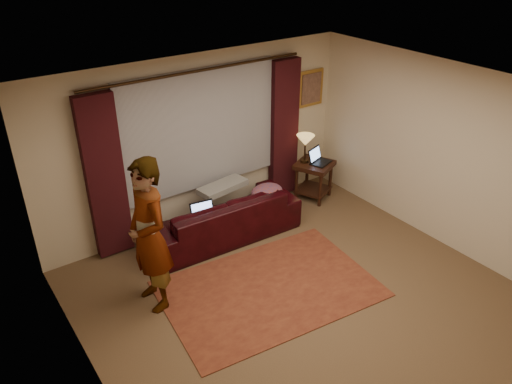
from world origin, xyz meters
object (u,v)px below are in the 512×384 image
Objects in this scene: tiffany_lamp at (305,149)px; person at (149,236)px; laptop_sofa at (205,214)px; end_table at (313,180)px; sofa at (221,209)px; laptop_table at (321,156)px.

tiffany_lamp is 3.39m from person.
laptop_sofa is 0.58× the size of end_table.
laptop_table is at bearing -175.89° from sofa.
sofa is 6.13× the size of laptop_sofa.
sofa is 1.72m from person.
sofa is 2.00m from laptop_table.
laptop_sofa is at bearing 117.60° from person.
sofa is 4.85× the size of tiffany_lamp.
person is at bearing -165.05° from end_table.
laptop_sofa is at bearing -172.95° from end_table.
tiffany_lamp is at bearing 116.15° from laptop_table.
person reaches higher than sofa.
person reaches higher than laptop_sofa.
tiffany_lamp reaches higher than laptop_sofa.
person is (-3.42, -0.83, 0.20)m from laptop_table.
sofa is 1.90m from end_table.
laptop_table reaches higher than laptop_sofa.
sofa reaches higher than laptop_table.
sofa reaches higher than laptop_sofa.
tiffany_lamp reaches higher than sofa.
end_table is at bearing -49.94° from tiffany_lamp.
laptop_table is at bearing -36.86° from end_table.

